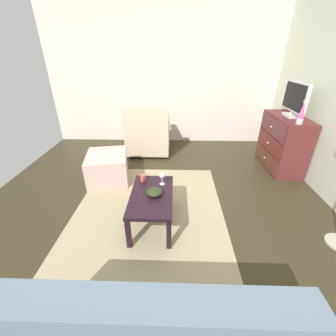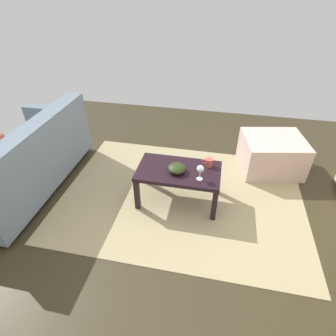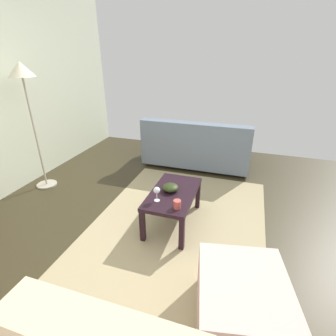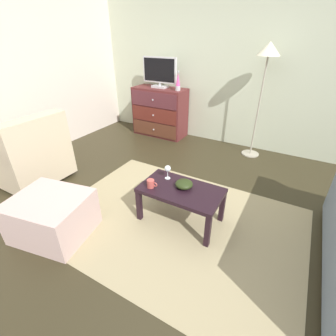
{
  "view_description": "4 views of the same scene",
  "coord_description": "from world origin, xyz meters",
  "px_view_note": "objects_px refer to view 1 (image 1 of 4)",
  "views": [
    {
      "loc": [
        2.3,
        0.12,
        1.83
      ],
      "look_at": [
        0.24,
        0.06,
        0.75
      ],
      "focal_mm": 23.67,
      "sensor_mm": 36.0,
      "label": 1
    },
    {
      "loc": [
        -0.1,
        2.05,
        2.03
      ],
      "look_at": [
        0.3,
        0.11,
        0.58
      ],
      "focal_mm": 29.13,
      "sensor_mm": 36.0,
      "label": 2
    },
    {
      "loc": [
        -2.07,
        -0.81,
        1.81
      ],
      "look_at": [
        0.12,
        -0.11,
        0.74
      ],
      "focal_mm": 27.06,
      "sensor_mm": 36.0,
      "label": 3
    },
    {
      "loc": [
        1.12,
        -1.96,
        1.79
      ],
      "look_at": [
        0.05,
        -0.08,
        0.57
      ],
      "focal_mm": 25.66,
      "sensor_mm": 36.0,
      "label": 4
    }
  ],
  "objects_px": {
    "coffee_table": "(152,198)",
    "wine_glass": "(162,176)",
    "dresser": "(282,143)",
    "bowl_decorative": "(155,192)",
    "armchair": "(148,135)",
    "lava_lamp": "(302,114)",
    "tv": "(295,99)",
    "mug": "(143,178)",
    "ottoman": "(108,167)"
  },
  "relations": [
    {
      "from": "lava_lamp",
      "to": "dresser",
      "type": "bearing_deg",
      "value": 173.89
    },
    {
      "from": "armchair",
      "to": "lava_lamp",
      "type": "bearing_deg",
      "value": 67.22
    },
    {
      "from": "wine_glass",
      "to": "ottoman",
      "type": "relative_size",
      "value": 0.22
    },
    {
      "from": "dresser",
      "to": "mug",
      "type": "height_order",
      "value": "dresser"
    },
    {
      "from": "coffee_table",
      "to": "armchair",
      "type": "xyz_separation_m",
      "value": [
        -2.09,
        -0.27,
        0.03
      ]
    },
    {
      "from": "coffee_table",
      "to": "bowl_decorative",
      "type": "relative_size",
      "value": 4.68
    },
    {
      "from": "dresser",
      "to": "lava_lamp",
      "type": "relative_size",
      "value": 3.06
    },
    {
      "from": "tv",
      "to": "wine_glass",
      "type": "distance_m",
      "value": 2.48
    },
    {
      "from": "tv",
      "to": "lava_lamp",
      "type": "height_order",
      "value": "tv"
    },
    {
      "from": "wine_glass",
      "to": "mug",
      "type": "bearing_deg",
      "value": -105.12
    },
    {
      "from": "mug",
      "to": "armchair",
      "type": "distance_m",
      "value": 1.81
    },
    {
      "from": "coffee_table",
      "to": "bowl_decorative",
      "type": "xyz_separation_m",
      "value": [
        0.01,
        0.04,
        0.1
      ]
    },
    {
      "from": "dresser",
      "to": "lava_lamp",
      "type": "height_order",
      "value": "lava_lamp"
    },
    {
      "from": "tv",
      "to": "wine_glass",
      "type": "bearing_deg",
      "value": -56.81
    },
    {
      "from": "coffee_table",
      "to": "mug",
      "type": "height_order",
      "value": "mug"
    },
    {
      "from": "lava_lamp",
      "to": "coffee_table",
      "type": "height_order",
      "value": "lava_lamp"
    },
    {
      "from": "dresser",
      "to": "coffee_table",
      "type": "height_order",
      "value": "dresser"
    },
    {
      "from": "coffee_table",
      "to": "ottoman",
      "type": "bearing_deg",
      "value": -141.61
    },
    {
      "from": "tv",
      "to": "bowl_decorative",
      "type": "relative_size",
      "value": 3.77
    },
    {
      "from": "wine_glass",
      "to": "bowl_decorative",
      "type": "xyz_separation_m",
      "value": [
        0.23,
        -0.07,
        -0.08
      ]
    },
    {
      "from": "dresser",
      "to": "wine_glass",
      "type": "relative_size",
      "value": 6.44
    },
    {
      "from": "coffee_table",
      "to": "wine_glass",
      "type": "bearing_deg",
      "value": 153.78
    },
    {
      "from": "coffee_table",
      "to": "armchair",
      "type": "relative_size",
      "value": 0.9
    },
    {
      "from": "dresser",
      "to": "ottoman",
      "type": "xyz_separation_m",
      "value": [
        0.51,
        -2.89,
        -0.24
      ]
    },
    {
      "from": "wine_glass",
      "to": "lava_lamp",
      "type": "bearing_deg",
      "value": 114.91
    },
    {
      "from": "coffee_table",
      "to": "ottoman",
      "type": "xyz_separation_m",
      "value": [
        -1.01,
        -0.8,
        -0.14
      ]
    },
    {
      "from": "lava_lamp",
      "to": "mug",
      "type": "height_order",
      "value": "lava_lamp"
    },
    {
      "from": "mug",
      "to": "ottoman",
      "type": "relative_size",
      "value": 0.16
    },
    {
      "from": "dresser",
      "to": "coffee_table",
      "type": "bearing_deg",
      "value": -53.87
    },
    {
      "from": "tv",
      "to": "armchair",
      "type": "bearing_deg",
      "value": -103.22
    },
    {
      "from": "dresser",
      "to": "lava_lamp",
      "type": "bearing_deg",
      "value": -6.11
    },
    {
      "from": "ottoman",
      "to": "bowl_decorative",
      "type": "bearing_deg",
      "value": 39.24
    },
    {
      "from": "lava_lamp",
      "to": "wine_glass",
      "type": "relative_size",
      "value": 2.1
    },
    {
      "from": "mug",
      "to": "armchair",
      "type": "relative_size",
      "value": 0.12
    },
    {
      "from": "tv",
      "to": "armchair",
      "type": "height_order",
      "value": "tv"
    },
    {
      "from": "mug",
      "to": "armchair",
      "type": "xyz_separation_m",
      "value": [
        -1.81,
        -0.14,
        -0.07
      ]
    },
    {
      "from": "mug",
      "to": "bowl_decorative",
      "type": "bearing_deg",
      "value": 28.76
    },
    {
      "from": "lava_lamp",
      "to": "armchair",
      "type": "bearing_deg",
      "value": -112.78
    },
    {
      "from": "mug",
      "to": "wine_glass",
      "type": "bearing_deg",
      "value": 74.88
    },
    {
      "from": "ottoman",
      "to": "coffee_table",
      "type": "bearing_deg",
      "value": 38.39
    },
    {
      "from": "dresser",
      "to": "wine_glass",
      "type": "distance_m",
      "value": 2.37
    },
    {
      "from": "coffee_table",
      "to": "mug",
      "type": "xyz_separation_m",
      "value": [
        -0.28,
        -0.13,
        0.1
      ]
    },
    {
      "from": "dresser",
      "to": "bowl_decorative",
      "type": "bearing_deg",
      "value": -53.14
    },
    {
      "from": "wine_glass",
      "to": "tv",
      "type": "bearing_deg",
      "value": 123.19
    },
    {
      "from": "lava_lamp",
      "to": "mug",
      "type": "bearing_deg",
      "value": -68.95
    },
    {
      "from": "wine_glass",
      "to": "bowl_decorative",
      "type": "distance_m",
      "value": 0.26
    },
    {
      "from": "lava_lamp",
      "to": "armchair",
      "type": "distance_m",
      "value": 2.59
    },
    {
      "from": "dresser",
      "to": "mug",
      "type": "relative_size",
      "value": 8.86
    },
    {
      "from": "dresser",
      "to": "wine_glass",
      "type": "xyz_separation_m",
      "value": [
        1.3,
        -1.98,
        0.07
      ]
    },
    {
      "from": "coffee_table",
      "to": "wine_glass",
      "type": "relative_size",
      "value": 5.34
    }
  ]
}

